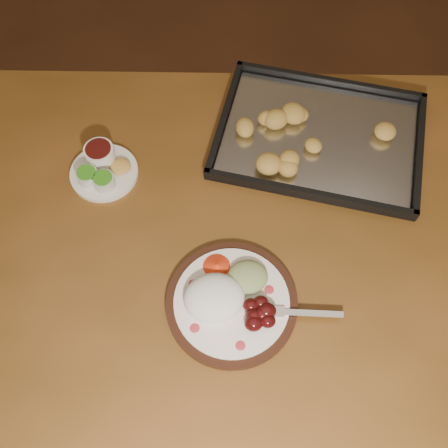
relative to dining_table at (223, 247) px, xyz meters
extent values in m
plane|color=brown|center=(-0.12, -0.11, -0.65)|extent=(4.00, 4.00, 0.00)
cube|color=brown|center=(0.00, 0.00, 0.08)|extent=(1.59, 1.05, 0.04)
cylinder|color=#543019|center=(-0.64, 0.45, -0.30)|extent=(0.07, 0.07, 0.71)
cylinder|color=#543019|center=(0.72, 0.31, -0.30)|extent=(0.07, 0.07, 0.71)
cylinder|color=black|center=(0.00, -0.17, 0.10)|extent=(0.26, 0.26, 0.02)
cylinder|color=white|center=(0.00, -0.17, 0.11)|extent=(0.23, 0.23, 0.01)
ellipsoid|color=#C02E39|center=(-0.07, -0.22, 0.12)|extent=(0.02, 0.02, 0.00)
ellipsoid|color=#C02E39|center=(0.01, -0.26, 0.12)|extent=(0.02, 0.02, 0.00)
ellipsoid|color=#C02E39|center=(0.08, -0.16, 0.12)|extent=(0.02, 0.02, 0.00)
ellipsoid|color=#C02E39|center=(-0.07, -0.13, 0.12)|extent=(0.02, 0.02, 0.00)
ellipsoid|color=white|center=(-0.03, -0.17, 0.13)|extent=(0.14, 0.13, 0.05)
ellipsoid|color=#4A0A0C|center=(0.04, -0.21, 0.13)|extent=(0.03, 0.03, 0.03)
ellipsoid|color=#4A0A0C|center=(0.06, -0.20, 0.13)|extent=(0.03, 0.03, 0.03)
ellipsoid|color=#4A0A0C|center=(0.06, -0.18, 0.13)|extent=(0.03, 0.03, 0.03)
ellipsoid|color=#4A0A0C|center=(0.06, -0.22, 0.13)|extent=(0.03, 0.03, 0.03)
ellipsoid|color=#4A0A0C|center=(0.04, -0.19, 0.13)|extent=(0.03, 0.03, 0.03)
ellipsoid|color=#4A0A0C|center=(0.06, -0.21, 0.13)|extent=(0.03, 0.03, 0.03)
ellipsoid|color=#4A0A0C|center=(0.04, -0.22, 0.13)|extent=(0.03, 0.03, 0.03)
ellipsoid|color=tan|center=(0.04, -0.13, 0.12)|extent=(0.10, 0.09, 0.03)
cone|color=red|center=(-0.02, -0.10, 0.12)|extent=(0.07, 0.07, 0.03)
cube|color=white|center=(0.15, -0.21, 0.12)|extent=(0.13, 0.03, 0.00)
cube|color=white|center=(0.08, -0.20, 0.12)|extent=(0.04, 0.03, 0.00)
cylinder|color=white|center=(0.06, -0.21, 0.12)|extent=(0.03, 0.01, 0.00)
cylinder|color=white|center=(0.06, -0.20, 0.12)|extent=(0.03, 0.01, 0.00)
cylinder|color=white|center=(0.06, -0.20, 0.12)|extent=(0.03, 0.01, 0.00)
cylinder|color=white|center=(0.06, -0.19, 0.12)|extent=(0.03, 0.01, 0.00)
cylinder|color=white|center=(-0.26, 0.16, 0.10)|extent=(0.15, 0.15, 0.01)
cylinder|color=beige|center=(-0.29, 0.14, 0.12)|extent=(0.05, 0.05, 0.03)
cylinder|color=#3A901C|center=(-0.29, 0.14, 0.14)|extent=(0.04, 0.04, 0.00)
cylinder|color=beige|center=(-0.25, 0.12, 0.12)|extent=(0.05, 0.05, 0.03)
cylinder|color=#3A901C|center=(-0.25, 0.12, 0.14)|extent=(0.04, 0.04, 0.00)
cylinder|color=white|center=(-0.26, 0.20, 0.13)|extent=(0.07, 0.07, 0.04)
cylinder|color=#3D0D0B|center=(-0.26, 0.20, 0.15)|extent=(0.06, 0.06, 0.00)
ellipsoid|color=gold|center=(-0.22, 0.17, 0.12)|extent=(0.05, 0.05, 0.02)
cube|color=black|center=(0.25, 0.22, 0.10)|extent=(0.56, 0.48, 0.01)
cube|color=black|center=(0.30, 0.38, 0.12)|extent=(0.45, 0.16, 0.02)
cube|color=black|center=(0.19, 0.06, 0.12)|extent=(0.45, 0.16, 0.02)
cube|color=black|center=(0.46, 0.14, 0.12)|extent=(0.12, 0.33, 0.02)
cube|color=black|center=(0.03, 0.29, 0.12)|extent=(0.12, 0.33, 0.02)
cube|color=silver|center=(0.25, 0.22, 0.11)|extent=(0.52, 0.44, 0.00)
ellipsoid|color=gold|center=(0.30, 0.20, 0.13)|extent=(0.05, 0.05, 0.04)
ellipsoid|color=gold|center=(0.35, 0.23, 0.13)|extent=(0.07, 0.07, 0.04)
ellipsoid|color=gold|center=(0.30, 0.30, 0.13)|extent=(0.06, 0.07, 0.04)
ellipsoid|color=gold|center=(0.22, 0.28, 0.13)|extent=(0.06, 0.07, 0.04)
ellipsoid|color=gold|center=(0.18, 0.29, 0.13)|extent=(0.07, 0.07, 0.04)
ellipsoid|color=gold|center=(0.19, 0.24, 0.13)|extent=(0.05, 0.05, 0.04)
ellipsoid|color=gold|center=(0.14, 0.21, 0.13)|extent=(0.07, 0.07, 0.04)
ellipsoid|color=gold|center=(0.19, 0.13, 0.13)|extent=(0.06, 0.07, 0.04)
ellipsoid|color=gold|center=(0.27, 0.15, 0.13)|extent=(0.06, 0.07, 0.04)
ellipsoid|color=gold|center=(0.31, 0.14, 0.13)|extent=(0.07, 0.07, 0.04)
camera|label=1|loc=(-0.04, -0.49, 1.05)|focal=40.00mm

